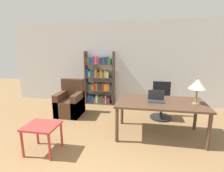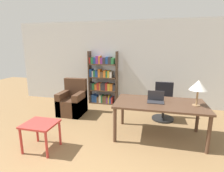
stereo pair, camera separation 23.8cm
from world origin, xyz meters
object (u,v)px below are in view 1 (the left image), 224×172
object	(u,v)px
desk	(160,105)
side_table_blue	(42,129)
table_lamp	(198,85)
armchair	(70,103)
bookshelf	(99,81)
laptop	(156,99)
office_chair	(161,103)

from	to	relation	value
desk	side_table_blue	size ratio (longest dim) A/B	3.15
table_lamp	armchair	xyz separation A→B (m)	(-3.07, 0.83, -0.84)
table_lamp	armchair	size ratio (longest dim) A/B	0.51
table_lamp	side_table_blue	distance (m)	3.08
table_lamp	bookshelf	distance (m)	3.18
table_lamp	armchair	distance (m)	3.29
armchair	side_table_blue	bearing A→B (deg)	-82.37
desk	laptop	xyz separation A→B (m)	(-0.09, 0.01, 0.13)
office_chair	bookshelf	bearing A→B (deg)	156.01
office_chair	side_table_blue	size ratio (longest dim) A/B	1.67
laptop	side_table_blue	size ratio (longest dim) A/B	0.58
desk	bookshelf	distance (m)	2.62
bookshelf	desk	bearing A→B (deg)	-46.38
desk	table_lamp	xyz separation A→B (m)	(0.69, -0.03, 0.48)
desk	table_lamp	size ratio (longest dim) A/B	3.61
side_table_blue	bookshelf	size ratio (longest dim) A/B	0.33
office_chair	armchair	size ratio (longest dim) A/B	0.98
side_table_blue	armchair	bearing A→B (deg)	97.63
desk	side_table_blue	world-z (taller)	desk
desk	bookshelf	world-z (taller)	bookshelf
armchair	bookshelf	distance (m)	1.32
office_chair	bookshelf	distance (m)	2.16
armchair	bookshelf	size ratio (longest dim) A/B	0.57
laptop	table_lamp	distance (m)	0.85
office_chair	bookshelf	size ratio (longest dim) A/B	0.55
side_table_blue	laptop	bearing A→B (deg)	26.50
armchair	bookshelf	bearing A→B (deg)	62.64
side_table_blue	desk	bearing A→B (deg)	25.29
desk	side_table_blue	xyz separation A→B (m)	(-2.13, -1.01, -0.24)
table_lamp	side_table_blue	world-z (taller)	table_lamp
desk	side_table_blue	distance (m)	2.37
table_lamp	bookshelf	world-z (taller)	bookshelf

